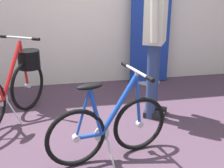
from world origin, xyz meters
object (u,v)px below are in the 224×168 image
object	(u,v)px
floor_banner_stand	(150,39)
folding_bike_foreground	(109,126)
visitor_near_wall	(156,27)
display_bike_left	(14,82)

from	to	relation	value
floor_banner_stand	folding_bike_foreground	distance (m)	2.12
folding_bike_foreground	visitor_near_wall	distance (m)	1.22
floor_banner_stand	display_bike_left	bearing A→B (deg)	-155.48
folding_bike_foreground	visitor_near_wall	size ratio (longest dim) A/B	0.62
floor_banner_stand	visitor_near_wall	xyz separation A→B (m)	(-0.32, -1.10, 0.34)
folding_bike_foreground	visitor_near_wall	world-z (taller)	visitor_near_wall
floor_banner_stand	visitor_near_wall	bearing A→B (deg)	-106.02
floor_banner_stand	display_bike_left	size ratio (longest dim) A/B	1.36
floor_banner_stand	visitor_near_wall	distance (m)	1.20
display_bike_left	floor_banner_stand	bearing A→B (deg)	24.52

